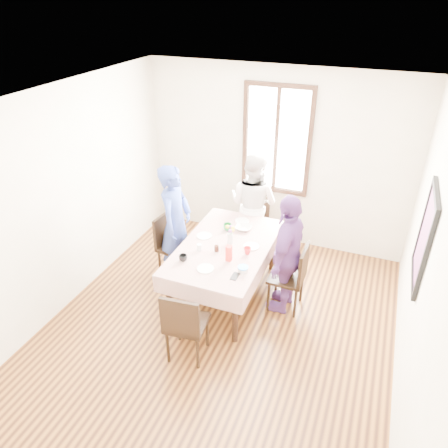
{
  "coord_description": "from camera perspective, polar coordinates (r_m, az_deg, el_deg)",
  "views": [
    {
      "loc": [
        1.46,
        -3.55,
        3.64
      ],
      "look_at": [
        -0.17,
        0.57,
        1.1
      ],
      "focal_mm": 33.89,
      "sensor_mm": 36.0,
      "label": 1
    }
  ],
  "objects": [
    {
      "name": "butter_lid",
      "position": [
        4.84,
        2.58,
        -5.84
      ],
      "size": [
        0.12,
        0.12,
        0.01
      ],
      "primitive_type": "cylinder",
      "color": "blue",
      "rests_on": "butter_tub"
    },
    {
      "name": "window_frame",
      "position": [
        6.29,
        7.13,
        11.14
      ],
      "size": [
        1.02,
        0.06,
        1.62
      ],
      "primitive_type": "cube",
      "color": "black",
      "rests_on": "back_wall"
    },
    {
      "name": "plate_right",
      "position": [
        5.31,
        3.68,
        -3.02
      ],
      "size": [
        0.2,
        0.2,
        0.01
      ],
      "primitive_type": "cylinder",
      "color": "white",
      "rests_on": "tablecloth"
    },
    {
      "name": "smartphone",
      "position": [
        4.79,
        1.49,
        -7.05
      ],
      "size": [
        0.07,
        0.15,
        0.01
      ],
      "primitive_type": "cube",
      "color": "black",
      "rests_on": "tablecloth"
    },
    {
      "name": "plate_far",
      "position": [
        5.85,
        2.48,
        0.41
      ],
      "size": [
        0.2,
        0.2,
        0.01
      ],
      "primitive_type": "cylinder",
      "color": "white",
      "rests_on": "tablecloth"
    },
    {
      "name": "serving_bowl",
      "position": [
        5.65,
        2.64,
        -0.53
      ],
      "size": [
        0.22,
        0.22,
        0.05
      ],
      "primitive_type": "imported",
      "rotation": [
        0.0,
        0.0,
        0.02
      ],
      "color": "white",
      "rests_on": "tablecloth"
    },
    {
      "name": "chair_left",
      "position": [
        5.9,
        -6.51,
        -3.09
      ],
      "size": [
        0.46,
        0.46,
        0.91
      ],
      "primitive_type": "cube",
      "rotation": [
        0.0,
        0.0,
        -1.67
      ],
      "color": "black",
      "rests_on": "ground"
    },
    {
      "name": "person_far",
      "position": [
        6.22,
        3.96,
        2.62
      ],
      "size": [
        0.9,
        0.78,
        1.61
      ],
      "primitive_type": "imported",
      "rotation": [
        0.0,
        0.0,
        2.9
      ],
      "color": "white",
      "rests_on": "ground"
    },
    {
      "name": "juice_carton",
      "position": [
        4.99,
        0.66,
        -3.99
      ],
      "size": [
        0.06,
        0.06,
        0.2
      ],
      "primitive_type": "cube",
      "color": "red",
      "rests_on": "tablecloth"
    },
    {
      "name": "plate_left",
      "position": [
        5.51,
        -2.7,
        -1.61
      ],
      "size": [
        0.2,
        0.2,
        0.01
      ],
      "primitive_type": "cylinder",
      "color": "white",
      "rests_on": "tablecloth"
    },
    {
      "name": "window_pane",
      "position": [
        6.3,
        7.15,
        11.17
      ],
      "size": [
        0.9,
        0.02,
        1.5
      ],
      "primitive_type": "cube",
      "color": "white",
      "rests_on": "back_wall"
    },
    {
      "name": "butter_tub",
      "position": [
        4.86,
        2.57,
        -6.17
      ],
      "size": [
        0.11,
        0.11,
        0.06
      ],
      "primitive_type": "cylinder",
      "color": "white",
      "rests_on": "tablecloth"
    },
    {
      "name": "mug_green",
      "position": [
        5.63,
        0.5,
        -0.41
      ],
      "size": [
        0.16,
        0.16,
        0.09
      ],
      "primitive_type": "imported",
      "rotation": [
        0.0,
        0.0,
        -0.7
      ],
      "color": "#0C7226",
      "rests_on": "tablecloth"
    },
    {
      "name": "chair_right",
      "position": [
        5.36,
        8.45,
        -7.06
      ],
      "size": [
        0.42,
        0.42,
        0.91
      ],
      "primitive_type": "cube",
      "rotation": [
        0.0,
        0.0,
        1.56
      ],
      "color": "black",
      "rests_on": "ground"
    },
    {
      "name": "chair_far",
      "position": [
        6.4,
        3.91,
        -0.08
      ],
      "size": [
        0.45,
        0.45,
        0.91
      ],
      "primitive_type": "cube",
      "rotation": [
        0.0,
        0.0,
        3.22
      ],
      "color": "black",
      "rests_on": "ground"
    },
    {
      "name": "flower_vase",
      "position": [
        5.33,
        0.83,
        -1.97
      ],
      "size": [
        0.07,
        0.07,
        0.14
      ],
      "primitive_type": "cylinder",
      "color": "silver",
      "rests_on": "tablecloth"
    },
    {
      "name": "person_left",
      "position": [
        5.69,
        -6.54,
        0.05
      ],
      "size": [
        0.43,
        0.62,
        1.66
      ],
      "primitive_type": "imported",
      "rotation": [
        0.0,
        0.0,
        1.62
      ],
      "color": "navy",
      "rests_on": "ground"
    },
    {
      "name": "plate_near",
      "position": [
        4.91,
        -2.53,
        -6.04
      ],
      "size": [
        0.2,
        0.2,
        0.01
      ],
      "primitive_type": "cylinder",
      "color": "white",
      "rests_on": "tablecloth"
    },
    {
      "name": "chair_near",
      "position": [
        4.69,
        -5.02,
        -13.11
      ],
      "size": [
        0.46,
        0.46,
        0.91
      ],
      "primitive_type": "cube",
      "rotation": [
        0.0,
        0.0,
        0.11
      ],
      "color": "black",
      "rests_on": "ground"
    },
    {
      "name": "ground",
      "position": [
        5.29,
        -0.6,
        -13.65
      ],
      "size": [
        4.5,
        4.5,
        0.0
      ],
      "primitive_type": "plane",
      "color": "black",
      "rests_on": "ground"
    },
    {
      "name": "back_wall",
      "position": [
        6.41,
        7.01,
        8.65
      ],
      "size": [
        4.0,
        0.0,
        4.0
      ],
      "primitive_type": "plane",
      "rotation": [
        1.57,
        0.0,
        0.0
      ],
      "color": "beige",
      "rests_on": "ground"
    },
    {
      "name": "jam_jar",
      "position": [
        5.19,
        -1.02,
        -3.32
      ],
      "size": [
        0.06,
        0.06,
        0.08
      ],
      "primitive_type": "cylinder",
      "color": "black",
      "rests_on": "tablecloth"
    },
    {
      "name": "mug_black",
      "position": [
        5.05,
        -5.55,
        -4.57
      ],
      "size": [
        0.11,
        0.11,
        0.08
      ],
      "primitive_type": "imported",
      "rotation": [
        0.0,
        0.0,
        0.13
      ],
      "color": "black",
      "rests_on": "tablecloth"
    },
    {
      "name": "drinking_glass",
      "position": [
        5.22,
        -3.36,
        -3.16
      ],
      "size": [
        0.06,
        0.06,
        0.09
      ],
      "primitive_type": "cylinder",
      "color": "silver",
      "rests_on": "tablecloth"
    },
    {
      "name": "person_right",
      "position": [
        5.17,
        8.49,
        -4.04
      ],
      "size": [
        0.47,
        0.96,
        1.58
      ],
      "primitive_type": "imported",
      "rotation": [
        0.0,
        0.0,
        -1.66
      ],
      "color": "#572E6D",
      "rests_on": "ground"
    },
    {
      "name": "tablecloth",
      "position": [
        5.33,
        0.2,
        -2.96
      ],
      "size": [
        1.08,
        1.78,
        0.01
      ],
      "primitive_type": "cube",
      "color": "#530A07",
      "rests_on": "dining_table"
    },
    {
      "name": "mug_flag",
      "position": [
        5.15,
        3.17,
        -3.61
      ],
      "size": [
        0.1,
        0.1,
        0.09
      ],
      "primitive_type": "imported",
      "rotation": [
        0.0,
        0.0,
        0.11
      ],
      "color": "red",
      "rests_on": "tablecloth"
    },
    {
      "name": "right_wall",
      "position": [
        4.26,
        25.23,
        -5.98
      ],
      "size": [
        0.0,
        4.5,
        4.5
      ],
      "primitive_type": "plane",
      "rotation": [
        1.57,
        0.0,
        -1.57
      ],
      "color": "beige",
      "rests_on": "ground"
    },
    {
      "name": "dining_table",
      "position": [
        5.54,
        0.19,
        -6.27
      ],
      "size": [
        0.96,
        1.66,
        0.75
      ],
      "primitive_type": "cube",
      "color": "black",
      "rests_on": "ground"
    },
    {
      "name": "art_poster",
      "position": [
        4.41,
        25.49,
        -1.66
      ],
      "size": [
        0.04,
        0.76,
        0.96
      ],
      "primitive_type": "cube",
      "color": "red",
      "rests_on": "right_wall"
    },
    {
      "name": "flower_bunch",
      "position": [
        5.27,
        0.83,
        -0.86
      ],
      "size": [
        0.09,
        0.09,
        0.1
      ],
      "primitive_type": null,
      "color": "yellow",
      "rests_on": "flower_vase"
    }
  ]
}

